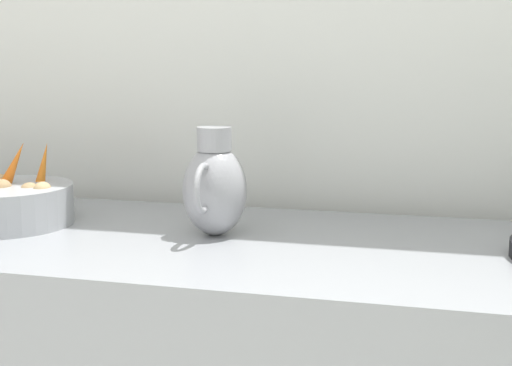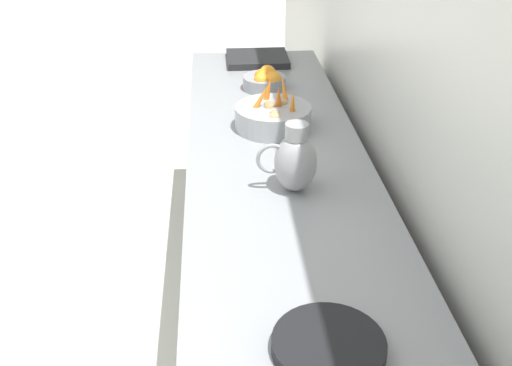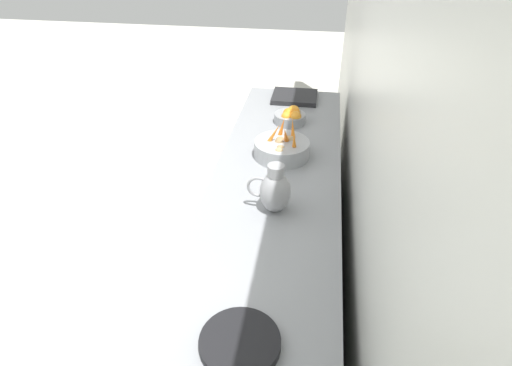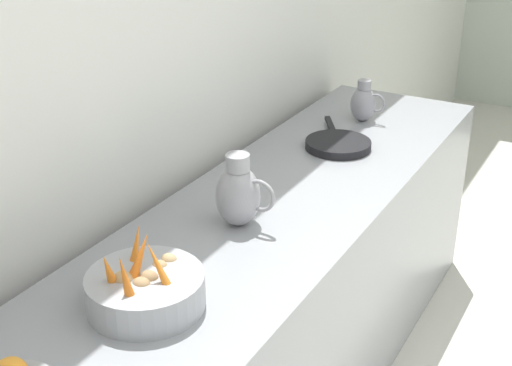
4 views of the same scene
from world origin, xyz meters
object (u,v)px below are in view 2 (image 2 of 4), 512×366
Objects in this scene: vegetable_colander at (273,116)px; orange_bowl at (266,80)px; metal_pitcher_tall at (295,161)px; skillet_on_counter at (330,347)px.

orange_bowl is at bearing -91.16° from vegetable_colander.
vegetable_colander is 0.54m from metal_pitcher_tall.
skillet_on_counter is at bearing 90.22° from vegetable_colander.
orange_bowl is at bearing -89.37° from metal_pitcher_tall.
vegetable_colander is 1.53× the size of orange_bowl.
vegetable_colander reaches higher than orange_bowl.
vegetable_colander is 0.79× the size of skillet_on_counter.
metal_pitcher_tall is (-0.02, 0.54, 0.06)m from vegetable_colander.
vegetable_colander reaches higher than skillet_on_counter.
skillet_on_counter is (0.00, 1.81, -0.03)m from orange_bowl.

